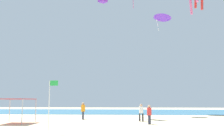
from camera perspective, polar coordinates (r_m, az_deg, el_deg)
name	(u,v)px	position (r m, az deg, el deg)	size (l,w,h in m)	color
ground	(80,132)	(17.09, -7.71, -14.47)	(110.00, 110.00, 0.10)	beige
ocean_strip	(111,111)	(46.31, -0.18, -9.88)	(110.00, 21.13, 0.03)	teal
canopy_tent	(16,100)	(24.48, -22.00, -6.66)	(2.79, 3.13, 2.27)	#B2B2B7
person_near_tent	(141,111)	(24.78, 6.99, -9.72)	(0.47, 0.42, 1.76)	black
person_leftmost	(149,113)	(21.90, 8.91, -10.10)	(0.40, 0.43, 1.70)	#33384C
person_central	(83,109)	(27.19, -6.94, -9.32)	(0.45, 0.49, 1.90)	#33384C
banner_flag	(50,101)	(16.73, -14.59, -7.10)	(0.61, 0.06, 3.45)	silver
kite_delta_purple	(162,16)	(45.66, 11.98, 12.46)	(4.54, 4.53, 2.88)	purple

